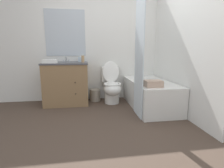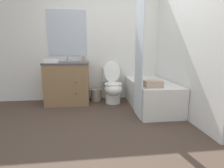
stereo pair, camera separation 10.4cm
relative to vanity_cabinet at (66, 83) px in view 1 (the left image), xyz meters
name	(u,v)px [view 1 (the left image)]	position (x,y,z in m)	size (l,w,h in m)	color
ground_plane	(115,131)	(0.76, -1.38, -0.43)	(14.00, 14.00, 0.00)	#47382D
wall_back	(102,42)	(0.76, 0.31, 0.82)	(8.00, 0.06, 2.50)	silver
wall_right	(175,40)	(1.98, -0.55, 0.82)	(0.05, 2.66, 2.50)	silver
vanity_cabinet	(66,83)	(0.00, 0.00, 0.00)	(0.87, 0.60, 0.84)	olive
sink_faucet	(66,60)	(0.00, 0.19, 0.44)	(0.14, 0.12, 0.12)	silver
toilet	(112,86)	(0.91, -0.06, -0.09)	(0.37, 0.66, 0.85)	white
bathtub	(150,94)	(1.60, -0.44, -0.18)	(0.71, 1.45, 0.50)	white
shower_curtain	(139,55)	(1.23, -0.87, 0.57)	(0.02, 0.44, 2.00)	silver
wastebasket	(95,95)	(0.58, 0.11, -0.31)	(0.23, 0.23, 0.25)	gray
tissue_box	(81,59)	(0.30, 0.17, 0.46)	(0.11, 0.12, 0.12)	silver
soap_dispenser	(83,59)	(0.34, -0.02, 0.48)	(0.06, 0.06, 0.16)	tan
hand_towel_folded	(50,61)	(-0.26, -0.15, 0.44)	(0.26, 0.13, 0.06)	white
bath_towel_folded	(153,84)	(1.45, -0.94, 0.12)	(0.27, 0.20, 0.10)	tan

